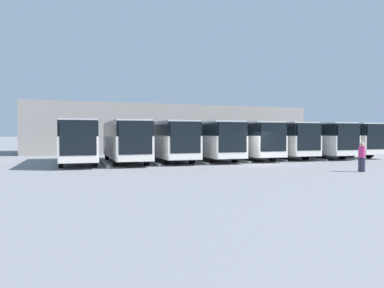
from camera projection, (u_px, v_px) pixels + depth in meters
The scene contains 18 objects.
ground_plane at pixel (258, 164), 28.77m from camera, with size 600.00×600.00×0.00m, color gray.
bus_0 at pixel (336, 138), 39.04m from camera, with size 3.24×11.45×3.35m.
curb_divider_0 at pixel (333, 157), 36.86m from camera, with size 0.24×6.50×0.15m, color #B2B2AD.
bus_1 at pixel (309, 139), 37.31m from camera, with size 3.24×11.45×3.35m.
curb_divider_1 at pixel (304, 158), 35.13m from camera, with size 0.24×6.50×0.15m, color #B2B2AD.
bus_2 at pixel (275, 139), 36.47m from camera, with size 3.24×11.45×3.35m.
curb_divider_2 at pixel (268, 159), 34.30m from camera, with size 0.24×6.50×0.15m, color #B2B2AD.
bus_3 at pixel (243, 139), 34.83m from camera, with size 3.24×11.45×3.35m.
curb_divider_3 at pixel (233, 160), 32.65m from camera, with size 0.24×6.50×0.15m, color #B2B2AD.
bus_4 at pixel (207, 139), 33.33m from camera, with size 3.24×11.45×3.35m.
curb_divider_4 at pixel (195, 161), 31.15m from camera, with size 0.24×6.50×0.15m, color #B2B2AD.
bus_5 at pixel (167, 139), 32.14m from camera, with size 3.24×11.45×3.35m.
curb_divider_5 at pixel (151, 162), 29.96m from camera, with size 0.24×6.50×0.15m, color #B2B2AD.
bus_6 at pixel (125, 140), 30.51m from camera, with size 3.24×11.45×3.35m.
curb_divider_6 at pixel (105, 164), 28.33m from camera, with size 0.24×6.50×0.15m, color #B2B2AD.
bus_7 at pixel (77, 140), 29.30m from camera, with size 3.24×11.45×3.35m.
pedestrian at pixel (362, 156), 23.03m from camera, with size 0.53×0.53×1.81m.
station_building at pixel (170, 129), 49.35m from camera, with size 36.11×11.21×5.95m.
Camera 1 is at (15.10, 24.96, 2.35)m, focal length 35.00 mm.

